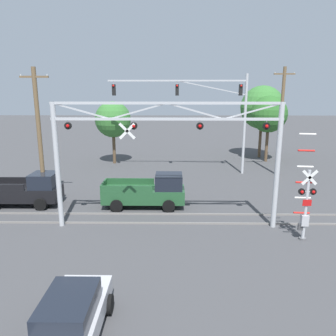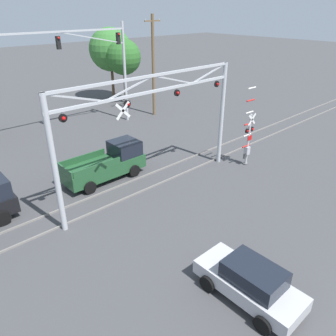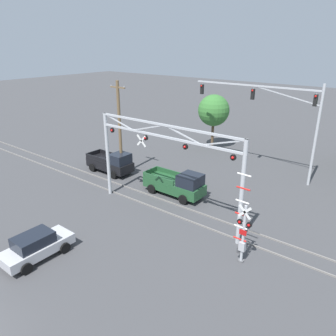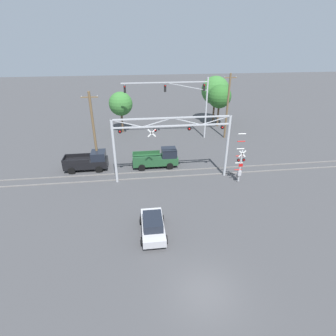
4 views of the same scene
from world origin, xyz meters
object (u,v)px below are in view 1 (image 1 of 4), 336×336
at_px(pickup_truck_lead, 149,192).
at_px(utility_pole_right, 281,121).
at_px(utility_pole_left, 39,136).
at_px(crossing_gantry, 167,147).
at_px(background_tree_beyond_span, 269,114).
at_px(sedan_waiting, 71,318).
at_px(traffic_signal_span, 212,105).
at_px(crossing_signal_mast, 305,204).
at_px(pickup_truck_following, 27,190).
at_px(background_tree_far_left_verge, 262,107).
at_px(background_tree_far_right_verge, 113,120).

relative_size(pickup_truck_lead, utility_pole_right, 0.56).
xyz_separation_m(utility_pole_left, utility_pole_right, (18.07, 8.05, 0.28)).
distance_m(crossing_gantry, background_tree_beyond_span, 20.37).
relative_size(crossing_gantry, sedan_waiting, 2.92).
xyz_separation_m(traffic_signal_span, utility_pole_left, (-12.09, -8.49, -1.60)).
xyz_separation_m(sedan_waiting, utility_pole_left, (-5.56, 12.44, 3.77)).
bearing_deg(traffic_signal_span, pickup_truck_lead, -119.10).
height_order(crossing_signal_mast, utility_pole_right, utility_pole_right).
distance_m(pickup_truck_lead, background_tree_beyond_span, 18.88).
relative_size(traffic_signal_span, background_tree_beyond_span, 1.75).
distance_m(pickup_truck_following, background_tree_far_left_verge, 25.96).
height_order(crossing_signal_mast, traffic_signal_span, traffic_signal_span).
height_order(pickup_truck_lead, background_tree_far_right_verge, background_tree_far_right_verge).
relative_size(sedan_waiting, utility_pole_left, 0.47).
bearing_deg(background_tree_far_right_verge, background_tree_beyond_span, 4.05).
height_order(pickup_truck_following, background_tree_far_left_verge, background_tree_far_left_verge).
distance_m(pickup_truck_lead, background_tree_far_left_verge, 20.74).
bearing_deg(utility_pole_right, crossing_signal_mast, -102.01).
distance_m(utility_pole_right, background_tree_far_right_verge, 16.24).
height_order(pickup_truck_lead, sedan_waiting, pickup_truck_lead).
bearing_deg(background_tree_beyond_span, crossing_gantry, -120.63).
bearing_deg(utility_pole_left, pickup_truck_lead, -4.40).
bearing_deg(traffic_signal_span, utility_pole_left, -144.90).
xyz_separation_m(pickup_truck_lead, utility_pole_right, (11.01, 8.60, 3.83)).
bearing_deg(background_tree_far_right_verge, pickup_truck_lead, -70.99).
relative_size(crossing_signal_mast, utility_pole_right, 0.58).
bearing_deg(background_tree_far_right_verge, background_tree_far_left_verge, 12.12).
distance_m(crossing_signal_mast, sedan_waiting, 12.04).
bearing_deg(utility_pole_left, utility_pole_right, 24.03).
bearing_deg(crossing_gantry, pickup_truck_lead, 111.01).
relative_size(traffic_signal_span, pickup_truck_lead, 2.31).
bearing_deg(background_tree_far_left_verge, traffic_signal_span, -130.23).
bearing_deg(pickup_truck_lead, traffic_signal_span, 60.90).
xyz_separation_m(crossing_gantry, utility_pole_left, (-8.27, 3.71, 0.06)).
distance_m(utility_pole_right, background_tree_beyond_span, 5.79).
bearing_deg(background_tree_far_left_verge, crossing_signal_mast, -98.79).
bearing_deg(pickup_truck_lead, utility_pole_left, 175.60).
relative_size(pickup_truck_lead, background_tree_far_right_verge, 0.83).
xyz_separation_m(pickup_truck_lead, background_tree_beyond_span, (11.59, 14.36, 4.00)).
bearing_deg(pickup_truck_following, crossing_gantry, -19.88).
relative_size(sedan_waiting, background_tree_far_left_verge, 0.52).
bearing_deg(crossing_signal_mast, background_tree_far_right_verge, 125.24).
height_order(crossing_gantry, traffic_signal_span, traffic_signal_span).
relative_size(pickup_truck_lead, sedan_waiting, 1.27).
height_order(crossing_signal_mast, background_tree_far_right_verge, background_tree_far_right_verge).
bearing_deg(crossing_gantry, sedan_waiting, -107.26).
relative_size(utility_pole_right, background_tree_far_right_verge, 1.47).
bearing_deg(traffic_signal_span, pickup_truck_following, -145.95).
bearing_deg(utility_pole_left, crossing_signal_mast, -19.29).
xyz_separation_m(crossing_signal_mast, pickup_truck_lead, (-8.16, 4.79, -0.88)).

